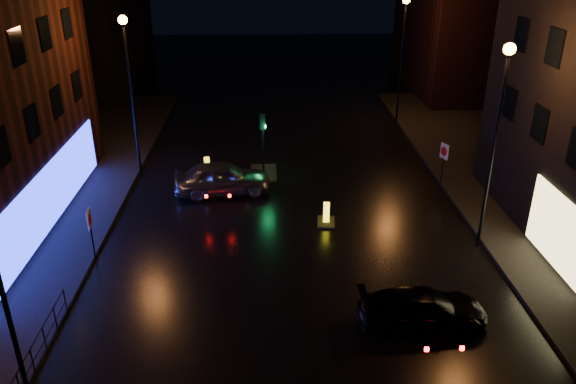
{
  "coord_description": "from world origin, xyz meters",
  "views": [
    {
      "loc": [
        -1.03,
        -14.13,
        11.97
      ],
      "look_at": [
        -0.21,
        5.61,
        2.8
      ],
      "focal_mm": 35.0,
      "sensor_mm": 36.0,
      "label": 1
    }
  ],
  "objects_px": {
    "traffic_signal": "(263,166)",
    "road_sign_left": "(90,224)",
    "dark_sedan": "(423,308)",
    "road_sign_right": "(444,155)",
    "silver_hatchback": "(222,178)",
    "bollard_far": "(207,170)",
    "bollard_near": "(326,219)"
  },
  "relations": [
    {
      "from": "dark_sedan",
      "to": "bollard_far",
      "type": "xyz_separation_m",
      "value": [
        -8.34,
        13.27,
        -0.41
      ]
    },
    {
      "from": "dark_sedan",
      "to": "bollard_near",
      "type": "xyz_separation_m",
      "value": [
        -2.47,
        7.29,
        -0.4
      ]
    },
    {
      "from": "traffic_signal",
      "to": "dark_sedan",
      "type": "xyz_separation_m",
      "value": [
        5.29,
        -13.08,
        0.12
      ]
    },
    {
      "from": "dark_sedan",
      "to": "bollard_near",
      "type": "bearing_deg",
      "value": 17.8
    },
    {
      "from": "road_sign_right",
      "to": "silver_hatchback",
      "type": "bearing_deg",
      "value": -20.55
    },
    {
      "from": "traffic_signal",
      "to": "road_sign_right",
      "type": "bearing_deg",
      "value": -13.19
    },
    {
      "from": "silver_hatchback",
      "to": "bollard_near",
      "type": "relative_size",
      "value": 3.81
    },
    {
      "from": "dark_sedan",
      "to": "road_sign_right",
      "type": "xyz_separation_m",
      "value": [
        3.81,
        10.95,
        1.16
      ]
    },
    {
      "from": "bollard_near",
      "to": "silver_hatchback",
      "type": "bearing_deg",
      "value": 150.55
    },
    {
      "from": "bollard_far",
      "to": "road_sign_right",
      "type": "height_order",
      "value": "road_sign_right"
    },
    {
      "from": "traffic_signal",
      "to": "road_sign_left",
      "type": "distance_m",
      "value": 11.05
    },
    {
      "from": "silver_hatchback",
      "to": "road_sign_left",
      "type": "xyz_separation_m",
      "value": [
        -4.65,
        -6.4,
        0.93
      ]
    },
    {
      "from": "traffic_signal",
      "to": "bollard_far",
      "type": "relative_size",
      "value": 2.65
    },
    {
      "from": "silver_hatchback",
      "to": "dark_sedan",
      "type": "distance_m",
      "value": 13.05
    },
    {
      "from": "road_sign_left",
      "to": "traffic_signal",
      "type": "bearing_deg",
      "value": 47.43
    },
    {
      "from": "traffic_signal",
      "to": "road_sign_right",
      "type": "height_order",
      "value": "traffic_signal"
    },
    {
      "from": "silver_hatchback",
      "to": "road_sign_right",
      "type": "xyz_separation_m",
      "value": [
        11.15,
        0.16,
        0.98
      ]
    },
    {
      "from": "dark_sedan",
      "to": "road_sign_left",
      "type": "relative_size",
      "value": 1.86
    },
    {
      "from": "silver_hatchback",
      "to": "dark_sedan",
      "type": "bearing_deg",
      "value": -152.69
    },
    {
      "from": "dark_sedan",
      "to": "bollard_near",
      "type": "distance_m",
      "value": 7.71
    },
    {
      "from": "road_sign_right",
      "to": "bollard_near",
      "type": "bearing_deg",
      "value": 8.81
    },
    {
      "from": "traffic_signal",
      "to": "bollard_near",
      "type": "distance_m",
      "value": 6.44
    },
    {
      "from": "dark_sedan",
      "to": "bollard_far",
      "type": "height_order",
      "value": "dark_sedan"
    },
    {
      "from": "road_sign_left",
      "to": "road_sign_right",
      "type": "xyz_separation_m",
      "value": [
        15.79,
        6.57,
        0.05
      ]
    },
    {
      "from": "traffic_signal",
      "to": "bollard_far",
      "type": "xyz_separation_m",
      "value": [
        -3.05,
        0.19,
        -0.29
      ]
    },
    {
      "from": "dark_sedan",
      "to": "traffic_signal",
      "type": "bearing_deg",
      "value": 21.12
    },
    {
      "from": "silver_hatchback",
      "to": "traffic_signal",
      "type": "bearing_deg",
      "value": -48.72
    },
    {
      "from": "road_sign_left",
      "to": "bollard_near",
      "type": "bearing_deg",
      "value": 12.04
    },
    {
      "from": "silver_hatchback",
      "to": "bollard_far",
      "type": "height_order",
      "value": "silver_hatchback"
    },
    {
      "from": "silver_hatchback",
      "to": "bollard_near",
      "type": "height_order",
      "value": "silver_hatchback"
    },
    {
      "from": "bollard_near",
      "to": "road_sign_right",
      "type": "height_order",
      "value": "road_sign_right"
    },
    {
      "from": "bollard_near",
      "to": "road_sign_left",
      "type": "distance_m",
      "value": 10.07
    }
  ]
}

